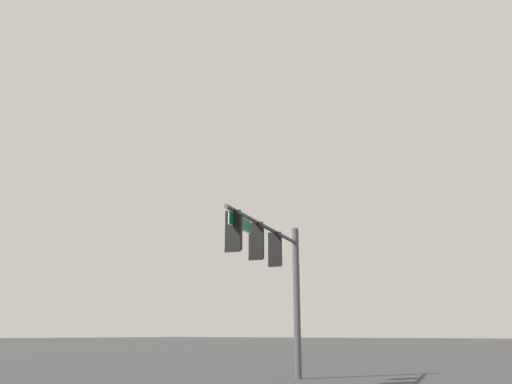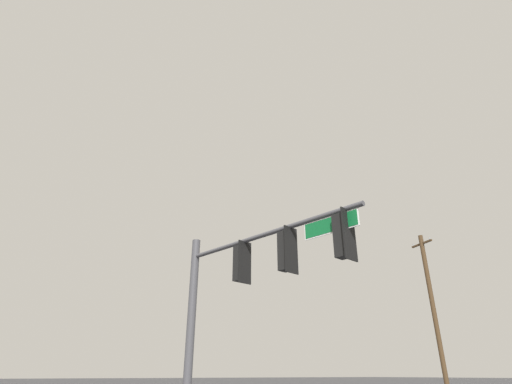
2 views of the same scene
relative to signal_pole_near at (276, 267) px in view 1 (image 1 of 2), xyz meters
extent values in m
cylinder|color=#47474C|center=(-2.34, -0.55, -1.09)|extent=(0.28, 0.28, 6.01)
cylinder|color=#47474C|center=(0.96, 0.23, 1.31)|extent=(6.64, 1.69, 0.14)
cube|color=black|center=(0.15, 0.04, 0.64)|extent=(0.15, 0.51, 1.30)
cube|color=black|center=(-0.03, -0.01, 0.64)|extent=(0.42, 0.39, 1.10)
cylinder|color=black|center=(-0.03, -0.01, 1.25)|extent=(0.04, 0.04, 0.12)
cylinder|color=#340503|center=(-0.23, -0.05, 0.97)|extent=(0.08, 0.22, 0.22)
cylinder|color=yellow|center=(-0.23, -0.05, 0.64)|extent=(0.08, 0.22, 0.22)
cylinder|color=black|center=(-0.23, -0.05, 0.31)|extent=(0.08, 0.22, 0.22)
cube|color=black|center=(1.97, 0.46, 0.64)|extent=(0.15, 0.51, 1.30)
cube|color=black|center=(1.79, 0.42, 0.64)|extent=(0.42, 0.39, 1.10)
cylinder|color=black|center=(1.79, 0.42, 1.25)|extent=(0.04, 0.04, 0.12)
cylinder|color=#340503|center=(1.59, 0.38, 0.97)|extent=(0.08, 0.22, 0.22)
cylinder|color=yellow|center=(1.59, 0.38, 0.64)|extent=(0.08, 0.22, 0.22)
cylinder|color=black|center=(1.59, 0.38, 0.31)|extent=(0.08, 0.22, 0.22)
cube|color=black|center=(3.79, 0.89, 0.64)|extent=(0.15, 0.51, 1.30)
cube|color=black|center=(3.60, 0.85, 0.64)|extent=(0.42, 0.39, 1.10)
cylinder|color=black|center=(3.60, 0.85, 1.25)|extent=(0.04, 0.04, 0.12)
cylinder|color=#340503|center=(3.41, 0.80, 0.97)|extent=(0.08, 0.22, 0.22)
cylinder|color=yellow|center=(3.41, 0.80, 0.64)|extent=(0.08, 0.22, 0.22)
cylinder|color=black|center=(3.41, 0.80, 0.31)|extent=(0.08, 0.22, 0.22)
cube|color=#0F602D|center=(3.28, 0.77, 1.02)|extent=(1.58, 0.41, 0.40)
cube|color=white|center=(3.28, 0.77, 1.02)|extent=(1.64, 0.41, 0.46)
camera|label=1|loc=(15.58, 10.16, -2.38)|focal=35.00mm
camera|label=2|loc=(10.53, -5.84, -2.47)|focal=28.00mm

